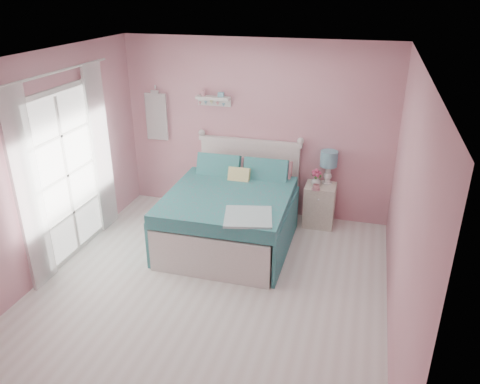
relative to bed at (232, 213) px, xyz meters
The scene contains 13 objects.
floor 1.31m from the bed, 86.54° to the right, with size 4.50×4.50×0.00m, color silver.
room_shell 1.72m from the bed, 86.54° to the right, with size 4.50×4.50×4.50m.
bed is the anchor object (origin of this frame).
nightstand 1.35m from the bed, 35.17° to the left, with size 0.43×0.43×0.62m.
table_lamp 1.57m from the bed, 36.92° to the left, with size 0.24×0.24×0.49m.
vase 1.32m from the bed, 36.90° to the left, with size 0.14×0.14×0.15m, color silver.
teacup 1.24m from the bed, 30.18° to the left, with size 0.10×0.10×0.08m, color #D48E95.
roses 1.34m from the bed, 36.81° to the left, with size 0.14×0.11×0.12m.
wall_shelf 1.73m from the bed, 120.20° to the left, with size 0.50×0.15×0.25m.
hanging_dress 2.01m from the bed, 147.52° to the left, with size 0.34×0.03×0.72m, color white.
french_door 2.18m from the bed, 156.07° to the right, with size 0.04×1.32×2.16m.
curtain_near 2.55m from the bed, 139.33° to the right, with size 0.04×0.40×2.32m, color white.
curtain_far 2.01m from the bed, behind, with size 0.04×0.40×2.32m, color white.
Camera 1 is at (1.56, -4.21, 3.26)m, focal length 35.00 mm.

